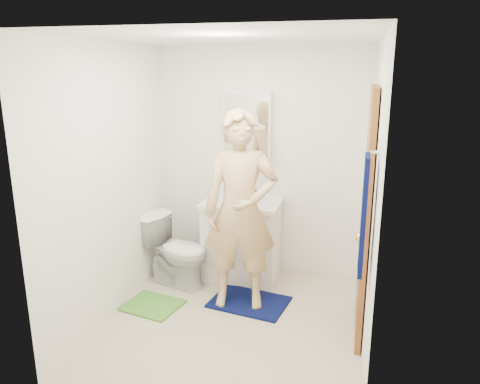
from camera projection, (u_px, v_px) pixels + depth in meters
name	position (u px, v px, depth m)	size (l,w,h in m)	color
floor	(234.00, 322.00, 4.15)	(2.20, 2.40, 0.02)	beige
ceiling	(233.00, 36.00, 3.52)	(2.20, 2.40, 0.02)	white
wall_back	(263.00, 162.00, 4.97)	(2.20, 0.02, 2.40)	white
wall_front	(180.00, 243.00, 2.70)	(2.20, 0.02, 2.40)	white
wall_left	(111.00, 183.00, 4.09)	(0.02, 2.40, 2.40)	white
wall_right	(374.00, 200.00, 3.57)	(0.02, 2.40, 2.40)	white
vanity_cabinet	(242.00, 242.00, 4.93)	(0.75, 0.55, 0.80)	white
countertop	(242.00, 203.00, 4.82)	(0.79, 0.59, 0.05)	white
sink_basin	(242.00, 202.00, 4.82)	(0.40, 0.40, 0.03)	white
faucet	(246.00, 191.00, 4.97)	(0.03, 0.03, 0.12)	silver
medicine_cabinet	(247.00, 125.00, 4.83)	(0.50, 0.12, 0.70)	white
mirror_panel	(246.00, 126.00, 4.77)	(0.46, 0.01, 0.66)	white
door	(366.00, 216.00, 3.77)	(0.05, 0.80, 2.05)	#9B582A
door_knob	(360.00, 238.00, 3.50)	(0.07, 0.07, 0.07)	gold
towel	(364.00, 215.00, 3.04)	(0.03, 0.24, 0.80)	#070F46
towel_hook	(375.00, 152.00, 2.93)	(0.02, 0.02, 0.06)	silver
toilet	(177.00, 250.00, 4.79)	(0.41, 0.71, 0.73)	white
bath_mat	(249.00, 302.00, 4.46)	(0.71, 0.50, 0.02)	#070F46
green_rug	(152.00, 305.00, 4.41)	(0.51, 0.43, 0.02)	#53A035
soap_dispenser	(214.00, 191.00, 4.84)	(0.08, 0.08, 0.17)	#B46B54
toothbrush_cup	(255.00, 195.00, 4.86)	(0.11, 0.11, 0.09)	#814190
man	(240.00, 211.00, 4.20)	(0.66, 0.44, 1.82)	#D9B27A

